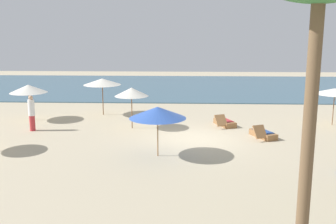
{
  "coord_description": "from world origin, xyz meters",
  "views": [
    {
      "loc": [
        -0.51,
        -17.99,
        5.03
      ],
      "look_at": [
        -1.26,
        0.88,
        1.1
      ],
      "focal_mm": 42.72,
      "sensor_mm": 36.0,
      "label": 1
    }
  ],
  "objects_px": {
    "umbrella_0": "(335,91)",
    "umbrella_4": "(132,92)",
    "umbrella_5": "(102,82)",
    "lounger_3": "(263,134)",
    "person_0": "(32,113)",
    "umbrella_1": "(158,112)",
    "umbrella_2": "(28,89)",
    "lounger_2": "(224,122)"
  },
  "relations": [
    {
      "from": "umbrella_1",
      "to": "lounger_3",
      "type": "relative_size",
      "value": 1.29
    },
    {
      "from": "lounger_2",
      "to": "lounger_3",
      "type": "distance_m",
      "value": 2.79
    },
    {
      "from": "umbrella_5",
      "to": "person_0",
      "type": "relative_size",
      "value": 1.22
    },
    {
      "from": "umbrella_1",
      "to": "person_0",
      "type": "height_order",
      "value": "umbrella_1"
    },
    {
      "from": "umbrella_2",
      "to": "umbrella_5",
      "type": "bearing_deg",
      "value": 22.76
    },
    {
      "from": "lounger_3",
      "to": "person_0",
      "type": "xyz_separation_m",
      "value": [
        -11.36,
        0.87,
        0.74
      ]
    },
    {
      "from": "umbrella_2",
      "to": "lounger_3",
      "type": "height_order",
      "value": "umbrella_2"
    },
    {
      "from": "umbrella_2",
      "to": "lounger_2",
      "type": "xyz_separation_m",
      "value": [
        10.79,
        -0.92,
        -1.61
      ]
    },
    {
      "from": "umbrella_0",
      "to": "person_0",
      "type": "height_order",
      "value": "umbrella_0"
    },
    {
      "from": "umbrella_4",
      "to": "lounger_3",
      "type": "distance_m",
      "value": 6.82
    },
    {
      "from": "umbrella_5",
      "to": "umbrella_1",
      "type": "bearing_deg",
      "value": -64.12
    },
    {
      "from": "lounger_3",
      "to": "person_0",
      "type": "relative_size",
      "value": 0.98
    },
    {
      "from": "umbrella_0",
      "to": "umbrella_4",
      "type": "relative_size",
      "value": 1.0
    },
    {
      "from": "umbrella_0",
      "to": "umbrella_2",
      "type": "bearing_deg",
      "value": 178.24
    },
    {
      "from": "umbrella_0",
      "to": "person_0",
      "type": "xyz_separation_m",
      "value": [
        -15.56,
        -1.84,
        -0.91
      ]
    },
    {
      "from": "umbrella_0",
      "to": "lounger_3",
      "type": "height_order",
      "value": "umbrella_0"
    },
    {
      "from": "umbrella_0",
      "to": "umbrella_4",
      "type": "height_order",
      "value": "umbrella_4"
    },
    {
      "from": "umbrella_0",
      "to": "lounger_2",
      "type": "height_order",
      "value": "umbrella_0"
    },
    {
      "from": "umbrella_0",
      "to": "umbrella_5",
      "type": "relative_size",
      "value": 0.96
    },
    {
      "from": "umbrella_1",
      "to": "umbrella_5",
      "type": "relative_size",
      "value": 1.03
    },
    {
      "from": "person_0",
      "to": "lounger_2",
      "type": "bearing_deg",
      "value": 8.34
    },
    {
      "from": "umbrella_4",
      "to": "lounger_2",
      "type": "relative_size",
      "value": 1.19
    },
    {
      "from": "umbrella_2",
      "to": "umbrella_1",
      "type": "bearing_deg",
      "value": -39.19
    },
    {
      "from": "umbrella_5",
      "to": "lounger_2",
      "type": "relative_size",
      "value": 1.24
    },
    {
      "from": "person_0",
      "to": "lounger_3",
      "type": "bearing_deg",
      "value": -4.38
    },
    {
      "from": "umbrella_1",
      "to": "umbrella_5",
      "type": "xyz_separation_m",
      "value": [
        -3.78,
        7.8,
        0.19
      ]
    },
    {
      "from": "umbrella_1",
      "to": "umbrella_4",
      "type": "height_order",
      "value": "umbrella_4"
    },
    {
      "from": "umbrella_0",
      "to": "umbrella_4",
      "type": "bearing_deg",
      "value": -173.99
    },
    {
      "from": "umbrella_5",
      "to": "lounger_3",
      "type": "distance_m",
      "value": 9.99
    },
    {
      "from": "umbrella_1",
      "to": "person_0",
      "type": "bearing_deg",
      "value": 149.71
    },
    {
      "from": "umbrella_2",
      "to": "umbrella_5",
      "type": "xyz_separation_m",
      "value": [
        3.82,
        1.6,
        0.2
      ]
    },
    {
      "from": "umbrella_4",
      "to": "lounger_2",
      "type": "distance_m",
      "value": 5.17
    },
    {
      "from": "lounger_3",
      "to": "person_0",
      "type": "bearing_deg",
      "value": 175.62
    },
    {
      "from": "lounger_2",
      "to": "person_0",
      "type": "height_order",
      "value": "person_0"
    },
    {
      "from": "umbrella_4",
      "to": "person_0",
      "type": "relative_size",
      "value": 1.17
    },
    {
      "from": "umbrella_0",
      "to": "umbrella_5",
      "type": "xyz_separation_m",
      "value": [
        -12.76,
        2.11,
        0.16
      ]
    },
    {
      "from": "umbrella_4",
      "to": "umbrella_5",
      "type": "xyz_separation_m",
      "value": [
        -2.15,
        3.23,
        0.09
      ]
    },
    {
      "from": "umbrella_1",
      "to": "umbrella_4",
      "type": "distance_m",
      "value": 4.85
    },
    {
      "from": "umbrella_0",
      "to": "lounger_2",
      "type": "bearing_deg",
      "value": -175.97
    },
    {
      "from": "umbrella_4",
      "to": "lounger_3",
      "type": "height_order",
      "value": "umbrella_4"
    },
    {
      "from": "umbrella_1",
      "to": "lounger_3",
      "type": "bearing_deg",
      "value": 31.91
    },
    {
      "from": "umbrella_4",
      "to": "umbrella_5",
      "type": "relative_size",
      "value": 0.96
    }
  ]
}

